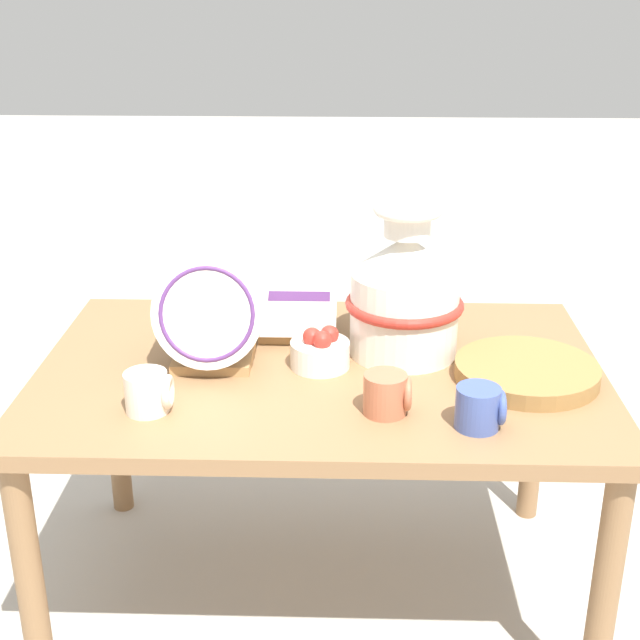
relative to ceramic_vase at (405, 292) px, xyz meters
The scene contains 10 objects.
ground_plane 0.78m from the ceramic_vase, 156.72° to the right, with size 14.00×14.00×0.00m, color #B2ADA3.
display_table 0.30m from the ceramic_vase, 156.72° to the right, with size 1.23×0.80×0.61m.
ceramic_vase is the anchor object (origin of this frame).
dish_rack_round_plates 0.43m from the ceramic_vase, behind, with size 0.24×0.21×0.26m.
dish_rack_square_plates 0.28m from the ceramic_vase, 155.94° to the left, with size 0.19×0.19×0.21m.
wicker_charger_stack 0.31m from the ceramic_vase, 27.13° to the right, with size 0.30×0.30×0.04m.
mug_terracotta_glaze 0.31m from the ceramic_vase, 99.21° to the right, with size 0.09×0.09×0.08m.
mug_cream_glaze 0.60m from the ceramic_vase, 150.05° to the right, with size 0.09×0.09×0.08m.
mug_cobalt_glaze 0.38m from the ceramic_vase, 69.81° to the right, with size 0.09×0.09×0.08m.
fruit_bowl 0.23m from the ceramic_vase, 156.74° to the right, with size 0.13×0.13×0.09m.
Camera 1 is at (0.05, -1.77, 1.44)m, focal length 50.00 mm.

